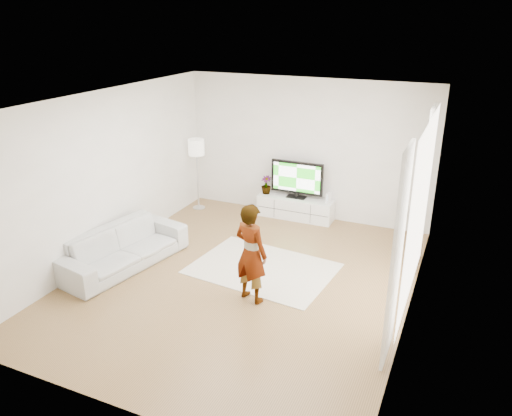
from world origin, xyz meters
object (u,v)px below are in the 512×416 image
at_px(rug, 263,268).
at_px(television, 297,178).
at_px(floor_lamp, 196,150).
at_px(sofa, 123,248).
at_px(player, 251,253).
at_px(media_console, 296,208).

bearing_deg(rug, television, 96.10).
relative_size(television, rug, 0.48).
bearing_deg(rug, floor_lamp, 139.82).
bearing_deg(sofa, television, -20.54).
height_order(rug, player, player).
bearing_deg(floor_lamp, player, -48.67).
bearing_deg(rug, media_console, 96.17).
distance_m(television, player, 3.29).
height_order(television, player, player).
distance_m(sofa, floor_lamp, 2.95).
relative_size(media_console, sofa, 0.69).
relative_size(sofa, floor_lamp, 1.47).
distance_m(rug, player, 1.21).
distance_m(media_console, player, 3.30).
relative_size(media_console, player, 1.04).
bearing_deg(sofa, floor_lamp, 14.48).
distance_m(media_console, sofa, 3.65).
relative_size(rug, player, 1.51).
distance_m(media_console, floor_lamp, 2.37).
height_order(rug, sofa, sofa).
xyz_separation_m(player, floor_lamp, (-2.55, 2.90, 0.52)).
relative_size(media_console, floor_lamp, 1.02).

